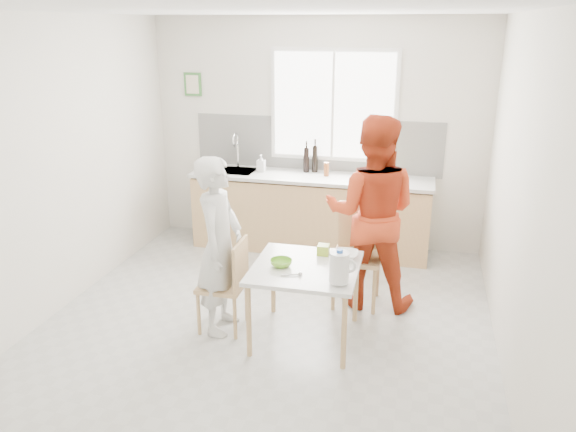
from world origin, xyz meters
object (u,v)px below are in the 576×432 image
Objects in this scene: dining_table at (306,274)px; bowl_white at (345,255)px; chair_left at (229,281)px; wine_bottle_a at (315,159)px; bowl_green at (281,263)px; milk_jug at (340,267)px; wine_bottle_b at (306,160)px; person_red at (371,213)px; chair_far at (358,249)px; person_white at (220,246)px.

dining_table is 0.40m from bowl_white.
wine_bottle_a reaches higher than chair_left.
bowl_green reaches higher than bowl_white.
dining_table is 3.30× the size of milk_jug.
wine_bottle_b reaches higher than bowl_green.
wine_bottle_b is (-0.93, 1.37, 0.15)m from person_red.
chair_far is 1.14m from milk_jug.
wine_bottle_a is (-0.17, 2.26, 0.37)m from bowl_green.
person_white is (-0.76, -0.01, 0.18)m from dining_table.
person_red is at bearing -56.04° from wine_bottle_b.
chair_far reaches higher than bowl_white.
dining_table is at bearing 139.17° from milk_jug.
person_red is at bearing 52.57° from bowl_green.
wine_bottle_a reaches higher than wine_bottle_b.
person_red is (1.14, 0.81, 0.46)m from chair_left.
wine_bottle_b is at bearing -159.64° from wine_bottle_a.
bowl_white is at bearing 104.22° from chair_left.
person_red is 1.66m from wine_bottle_b.
bowl_green is 2.27m from wine_bottle_b.
wine_bottle_a is 0.10m from wine_bottle_b.
milk_jug is 2.60m from wine_bottle_a.
bowl_white is (0.30, 0.25, 0.10)m from dining_table.
bowl_white is 0.70× the size of wine_bottle_a.
chair_left is 3.78× the size of bowl_white.
wine_bottle_a reaches higher than bowl_green.
wine_bottle_b reaches higher than chair_left.
bowl_white is (-0.04, -0.57, 0.17)m from chair_far.
bowl_white is (0.50, 0.31, -0.00)m from bowl_green.
person_red reaches higher than bowl_green.
dining_table is 2.98× the size of wine_bottle_b.
dining_table is 0.48× the size of person_red.
chair_far is (0.34, 0.83, -0.07)m from dining_table.
person_white is 4.93× the size of wine_bottle_a.
wine_bottle_b reaches higher than milk_jug.
person_red is (1.21, 0.81, 0.13)m from person_white.
bowl_green is (-0.54, -0.88, 0.17)m from chair_far.
chair_far is (1.03, 0.84, 0.07)m from chair_left.
dining_table is 1.06× the size of chair_left.
dining_table is 0.78m from person_white.
wine_bottle_a is at bearing -10.55° from person_white.
dining_table is at bearing 90.00° from chair_left.
wine_bottle_a is (-0.83, 1.41, 0.16)m from person_red.
person_red is 6.15× the size of wine_bottle_b.
milk_jug is at bearing -104.50° from person_white.
person_white is at bearing -143.39° from chair_far.
person_white is 1.46m from person_red.
bowl_green is (0.56, -0.04, -0.08)m from person_white.
person_red is at bearing 60.47° from dining_table.
milk_jug is (0.53, -0.22, 0.12)m from bowl_green.
dining_table is 0.70m from chair_left.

